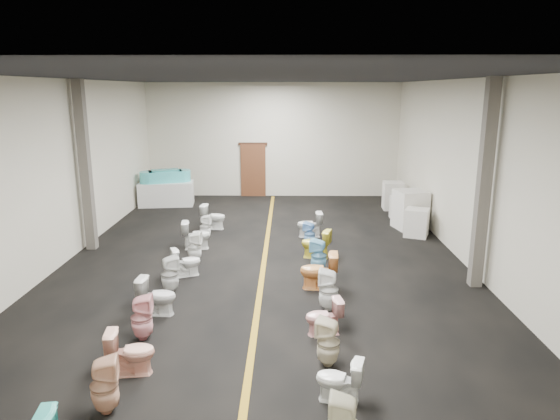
# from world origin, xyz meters

# --- Properties ---
(floor) EXTENTS (16.00, 16.00, 0.00)m
(floor) POSITION_xyz_m (0.00, 0.00, 0.00)
(floor) COLOR black
(floor) RESTS_ON ground
(ceiling) EXTENTS (16.00, 16.00, 0.00)m
(ceiling) POSITION_xyz_m (0.00, 0.00, 4.50)
(ceiling) COLOR black
(ceiling) RESTS_ON ground
(wall_back) EXTENTS (10.00, 0.00, 10.00)m
(wall_back) POSITION_xyz_m (0.00, 8.00, 2.25)
(wall_back) COLOR beige
(wall_back) RESTS_ON ground
(wall_front) EXTENTS (10.00, 0.00, 10.00)m
(wall_front) POSITION_xyz_m (0.00, -8.00, 2.25)
(wall_front) COLOR beige
(wall_front) RESTS_ON ground
(wall_left) EXTENTS (0.00, 16.00, 16.00)m
(wall_left) POSITION_xyz_m (-5.00, 0.00, 2.25)
(wall_left) COLOR beige
(wall_left) RESTS_ON ground
(wall_right) EXTENTS (0.00, 16.00, 16.00)m
(wall_right) POSITION_xyz_m (5.00, 0.00, 2.25)
(wall_right) COLOR beige
(wall_right) RESTS_ON ground
(aisle_stripe) EXTENTS (0.12, 15.60, 0.01)m
(aisle_stripe) POSITION_xyz_m (0.00, 0.00, 0.00)
(aisle_stripe) COLOR #9B7116
(aisle_stripe) RESTS_ON floor
(back_door) EXTENTS (1.00, 0.10, 2.10)m
(back_door) POSITION_xyz_m (-0.80, 7.94, 1.05)
(back_door) COLOR #562D19
(back_door) RESTS_ON floor
(door_frame) EXTENTS (1.15, 0.08, 0.10)m
(door_frame) POSITION_xyz_m (-0.80, 7.95, 2.12)
(door_frame) COLOR #331C11
(door_frame) RESTS_ON back_door
(column_left) EXTENTS (0.25, 0.25, 4.50)m
(column_left) POSITION_xyz_m (-4.75, 1.00, 2.25)
(column_left) COLOR #59544C
(column_left) RESTS_ON floor
(column_right) EXTENTS (0.25, 0.25, 4.50)m
(column_right) POSITION_xyz_m (4.75, -1.50, 2.25)
(column_right) COLOR #59544C
(column_right) RESTS_ON floor
(display_table) EXTENTS (2.07, 1.21, 0.88)m
(display_table) POSITION_xyz_m (-3.95, 6.24, 0.44)
(display_table) COLOR silver
(display_table) RESTS_ON floor
(bathtub) EXTENTS (1.79, 1.07, 0.55)m
(bathtub) POSITION_xyz_m (-3.95, 6.24, 1.07)
(bathtub) COLOR #42BBBF
(bathtub) RESTS_ON display_table
(appliance_crate_a) EXTENTS (0.84, 0.84, 0.83)m
(appliance_crate_a) POSITION_xyz_m (4.40, 2.30, 0.42)
(appliance_crate_a) COLOR silver
(appliance_crate_a) RESTS_ON floor
(appliance_crate_b) EXTENTS (1.06, 1.06, 1.20)m
(appliance_crate_b) POSITION_xyz_m (4.40, 3.16, 0.60)
(appliance_crate_b) COLOR silver
(appliance_crate_b) RESTS_ON floor
(appliance_crate_c) EXTENTS (0.71, 0.71, 0.77)m
(appliance_crate_c) POSITION_xyz_m (4.40, 4.26, 0.38)
(appliance_crate_c) COLOR beige
(appliance_crate_c) RESTS_ON floor
(appliance_crate_d) EXTENTS (0.73, 0.73, 0.99)m
(appliance_crate_d) POSITION_xyz_m (4.40, 5.72, 0.50)
(appliance_crate_d) COLOR silver
(appliance_crate_d) RESTS_ON floor
(toilet_left_1) EXTENTS (0.45, 0.44, 0.82)m
(toilet_left_1) POSITION_xyz_m (-1.84, -6.09, 0.41)
(toilet_left_1) COLOR #E3AB8A
(toilet_left_1) RESTS_ON floor
(toilet_left_2) EXTENTS (0.76, 0.50, 0.73)m
(toilet_left_2) POSITION_xyz_m (-1.79, -5.14, 0.36)
(toilet_left_2) COLOR #FBB59D
(toilet_left_2) RESTS_ON floor
(toilet_left_3) EXTENTS (0.42, 0.41, 0.82)m
(toilet_left_3) POSITION_xyz_m (-1.92, -4.07, 0.41)
(toilet_left_3) COLOR #EEA6AA
(toilet_left_3) RESTS_ON floor
(toilet_left_4) EXTENTS (0.75, 0.46, 0.75)m
(toilet_left_4) POSITION_xyz_m (-1.92, -3.06, 0.37)
(toilet_left_4) COLOR silver
(toilet_left_4) RESTS_ON floor
(toilet_left_5) EXTENTS (0.49, 0.49, 0.81)m
(toilet_left_5) POSITION_xyz_m (-1.92, -1.99, 0.41)
(toilet_left_5) COLOR silver
(toilet_left_5) RESTS_ON floor
(toilet_left_6) EXTENTS (0.76, 0.61, 0.68)m
(toilet_left_6) POSITION_xyz_m (-1.76, -1.02, 0.34)
(toilet_left_6) COLOR white
(toilet_left_6) RESTS_ON floor
(toilet_left_7) EXTENTS (0.37, 0.36, 0.77)m
(toilet_left_7) POSITION_xyz_m (-1.74, -0.05, 0.39)
(toilet_left_7) COLOR white
(toilet_left_7) RESTS_ON floor
(toilet_left_8) EXTENTS (0.80, 0.52, 0.77)m
(toilet_left_8) POSITION_xyz_m (-1.89, 1.02, 0.39)
(toilet_left_8) COLOR white
(toilet_left_8) RESTS_ON floor
(toilet_left_9) EXTENTS (0.34, 0.33, 0.70)m
(toilet_left_9) POSITION_xyz_m (-1.80, 1.98, 0.35)
(toilet_left_9) COLOR white
(toilet_left_9) RESTS_ON floor
(toilet_left_10) EXTENTS (0.80, 0.53, 0.76)m
(toilet_left_10) POSITION_xyz_m (-1.72, 3.01, 0.38)
(toilet_left_10) COLOR white
(toilet_left_10) RESTS_ON floor
(toilet_right_1) EXTENTS (0.73, 0.54, 0.66)m
(toilet_right_1) POSITION_xyz_m (1.31, -5.80, 0.33)
(toilet_right_1) COLOR white
(toilet_right_1) RESTS_ON floor
(toilet_right_2) EXTENTS (0.46, 0.46, 0.80)m
(toilet_right_2) POSITION_xyz_m (1.23, -4.86, 0.40)
(toilet_right_2) COLOR beige
(toilet_right_2) RESTS_ON floor
(toilet_right_3) EXTENTS (0.71, 0.48, 0.66)m
(toilet_right_3) POSITION_xyz_m (1.24, -3.83, 0.33)
(toilet_right_3) COLOR #F3AEAB
(toilet_right_3) RESTS_ON floor
(toilet_right_4) EXTENTS (0.44, 0.44, 0.85)m
(toilet_right_4) POSITION_xyz_m (1.40, -2.83, 0.42)
(toilet_right_4) COLOR white
(toilet_right_4) RESTS_ON floor
(toilet_right_5) EXTENTS (0.83, 0.51, 0.82)m
(toilet_right_5) POSITION_xyz_m (1.27, -1.75, 0.41)
(toilet_right_5) COLOR #EB974C
(toilet_right_5) RESTS_ON floor
(toilet_right_6) EXTENTS (0.48, 0.47, 0.82)m
(toilet_right_6) POSITION_xyz_m (1.33, -0.75, 0.41)
(toilet_right_6) COLOR #7DC4E5
(toilet_right_6) RESTS_ON floor
(toilet_right_7) EXTENTS (0.85, 0.64, 0.77)m
(toilet_right_7) POSITION_xyz_m (1.32, 0.28, 0.38)
(toilet_right_7) COLOR yellow
(toilet_right_7) RESTS_ON floor
(toilet_right_8) EXTENTS (0.41, 0.40, 0.68)m
(toilet_right_8) POSITION_xyz_m (1.20, 1.32, 0.34)
(toilet_right_8) COLOR #72A9E3
(toilet_right_8) RESTS_ON floor
(toilet_right_9) EXTENTS (0.76, 0.47, 0.75)m
(toilet_right_9) POSITION_xyz_m (1.24, 2.19, 0.37)
(toilet_right_9) COLOR silver
(toilet_right_9) RESTS_ON floor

